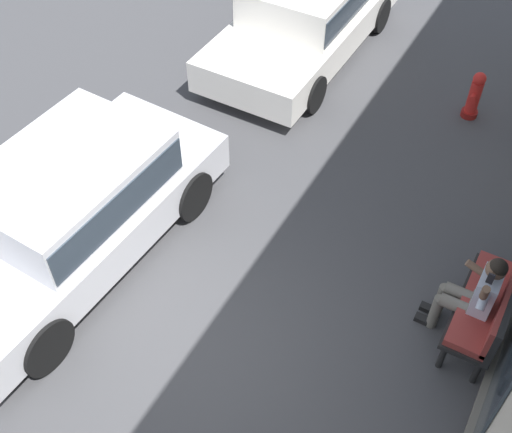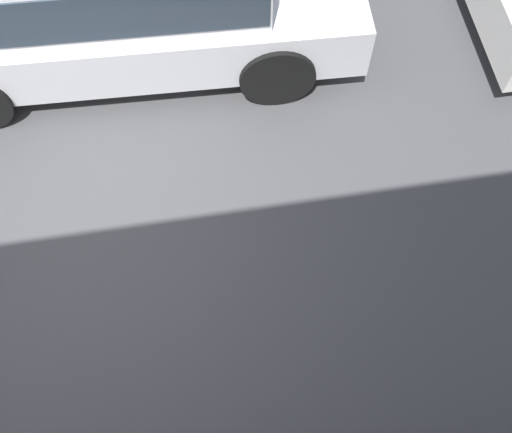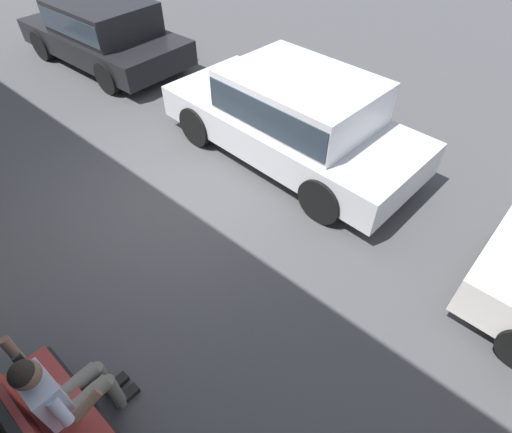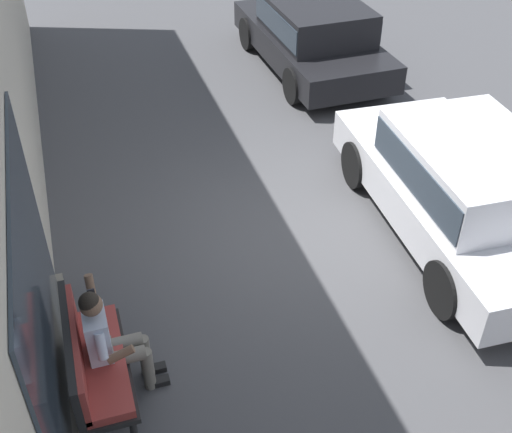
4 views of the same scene
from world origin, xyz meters
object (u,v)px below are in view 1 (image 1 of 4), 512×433
parked_car_mid (69,205)px  fire_hydrant (474,96)px  parked_car_near (306,12)px  person_on_phone (474,294)px  bench (493,303)px

parked_car_mid → fire_hydrant: size_ratio=5.54×
parked_car_near → parked_car_mid: size_ratio=0.99×
person_on_phone → fire_hydrant: 4.16m
bench → parked_car_mid: size_ratio=0.33×
parked_car_near → fire_hydrant: size_ratio=5.47×
bench → fire_hydrant: size_ratio=1.82×
person_on_phone → parked_car_near: parked_car_near is taller
parked_car_mid → person_on_phone: bearing=104.2°
person_on_phone → fire_hydrant: person_on_phone is taller
person_on_phone → parked_car_near: 6.08m
bench → person_on_phone: size_ratio=1.07×
bench → parked_car_mid: 5.10m
bench → parked_car_near: 6.18m
bench → parked_car_near: (-4.29, -4.45, 0.16)m
person_on_phone → parked_car_mid: parked_car_mid is taller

